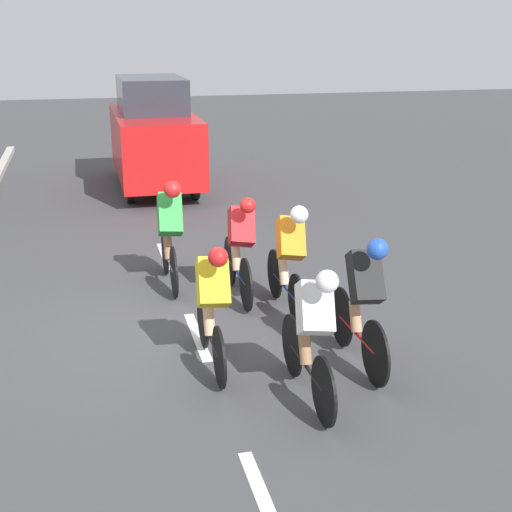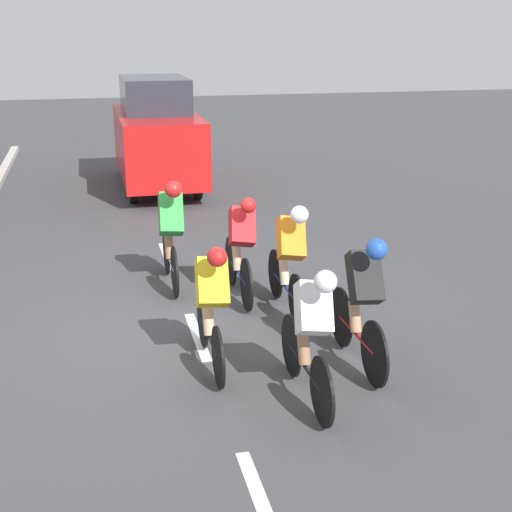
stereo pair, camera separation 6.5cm
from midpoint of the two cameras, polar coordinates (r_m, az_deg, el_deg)
The scene contains 11 objects.
ground_plane at distance 8.84m, azimuth -4.82°, elevation -5.57°, with size 60.00×60.00×0.00m, color #424244.
lane_stripe_near at distance 5.83m, azimuth 0.77°, elevation -19.12°, with size 0.12×1.40×0.01m, color white.
lane_stripe_mid at distance 8.55m, azimuth -4.49°, elevation -6.39°, with size 0.12×1.40×0.01m, color white.
lane_stripe_far at distance 11.52m, azimuth -7.00°, elevation 0.03°, with size 0.12×1.40×0.01m, color white.
cyclist_red at distance 9.44m, azimuth -1.03°, elevation 0.85°, with size 0.39×1.71×1.45m.
cyclist_orange at distance 8.93m, azimuth 2.91°, elevation 0.03°, with size 0.39×1.68×1.47m.
cyclist_yellow at distance 7.49m, azimuth -3.33°, elevation -3.78°, with size 0.36×1.63×1.43m.
cyclist_white at distance 6.84m, azimuth 4.70°, elevation -5.97°, with size 0.39×1.68×1.44m.
cyclist_green at distance 9.93m, azimuth -6.64°, elevation 2.07°, with size 0.36×1.71×1.57m.
cyclist_black at distance 7.58m, azimuth 8.75°, elevation -3.40°, with size 0.36×1.69×1.51m.
support_car at distance 16.35m, azimuth -7.83°, elevation 9.61°, with size 1.70×4.39×2.44m.
Camera 2 is at (1.11, 8.04, 3.51)m, focal length 50.00 mm.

